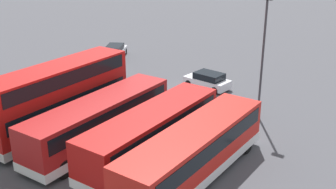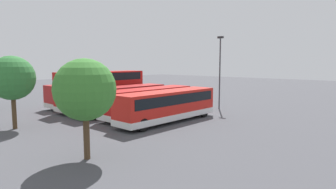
{
  "view_description": "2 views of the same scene",
  "coord_description": "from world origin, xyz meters",
  "px_view_note": "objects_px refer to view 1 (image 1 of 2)",
  "views": [
    {
      "loc": [
        -17.17,
        26.51,
        12.34
      ],
      "look_at": [
        -0.22,
        2.51,
        1.11
      ],
      "focal_mm": 44.08,
      "sensor_mm": 36.0,
      "label": 1
    },
    {
      "loc": [
        -24.91,
        29.17,
        5.57
      ],
      "look_at": [
        -2.34,
        4.58,
        1.82
      ],
      "focal_mm": 30.28,
      "sensor_mm": 36.0,
      "label": 2
    }
  ],
  "objects_px": {
    "bus_single_deck_near_end": "(195,151)",
    "waste_bin_yellow": "(67,73)",
    "bus_double_decker_fourth": "(59,96)",
    "bus_single_deck_second": "(152,132)",
    "bus_single_deck_fifth": "(32,95)",
    "car_small_green": "(115,52)",
    "bus_single_deck_third": "(100,120)",
    "lamp_post_tall": "(263,50)",
    "car_hatchback_silver": "(208,81)"
  },
  "relations": [
    {
      "from": "bus_single_deck_near_end",
      "to": "bus_single_deck_fifth",
      "type": "bearing_deg",
      "value": -1.11
    },
    {
      "from": "bus_single_deck_third",
      "to": "car_small_green",
      "type": "height_order",
      "value": "bus_single_deck_third"
    },
    {
      "from": "bus_single_deck_third",
      "to": "car_small_green",
      "type": "distance_m",
      "value": 19.98
    },
    {
      "from": "bus_single_deck_fifth",
      "to": "car_hatchback_silver",
      "type": "distance_m",
      "value": 14.63
    },
    {
      "from": "bus_single_deck_fifth",
      "to": "lamp_post_tall",
      "type": "distance_m",
      "value": 16.86
    },
    {
      "from": "bus_single_deck_fifth",
      "to": "waste_bin_yellow",
      "type": "xyz_separation_m",
      "value": [
        4.79,
        -7.47,
        -1.15
      ]
    },
    {
      "from": "bus_single_deck_near_end",
      "to": "bus_single_deck_third",
      "type": "height_order",
      "value": "same"
    },
    {
      "from": "bus_single_deck_near_end",
      "to": "waste_bin_yellow",
      "type": "distance_m",
      "value": 20.41
    },
    {
      "from": "bus_single_deck_third",
      "to": "waste_bin_yellow",
      "type": "distance_m",
      "value": 14.17
    },
    {
      "from": "car_hatchback_silver",
      "to": "bus_single_deck_fifth",
      "type": "bearing_deg",
      "value": 59.41
    },
    {
      "from": "bus_single_deck_near_end",
      "to": "lamp_post_tall",
      "type": "height_order",
      "value": "lamp_post_tall"
    },
    {
      "from": "bus_single_deck_second",
      "to": "car_small_green",
      "type": "bearing_deg",
      "value": -42.09
    },
    {
      "from": "bus_double_decker_fourth",
      "to": "waste_bin_yellow",
      "type": "distance_m",
      "value": 11.53
    },
    {
      "from": "bus_single_deck_near_end",
      "to": "bus_single_deck_second",
      "type": "relative_size",
      "value": 1.04
    },
    {
      "from": "bus_double_decker_fourth",
      "to": "bus_single_deck_fifth",
      "type": "bearing_deg",
      "value": -5.77
    },
    {
      "from": "bus_single_deck_third",
      "to": "bus_double_decker_fourth",
      "type": "xyz_separation_m",
      "value": [
        3.59,
        0.11,
        0.83
      ]
    },
    {
      "from": "bus_single_deck_second",
      "to": "waste_bin_yellow",
      "type": "bearing_deg",
      "value": -24.89
    },
    {
      "from": "bus_double_decker_fourth",
      "to": "car_hatchback_silver",
      "type": "xyz_separation_m",
      "value": [
        -3.98,
        -12.92,
        -1.75
      ]
    },
    {
      "from": "lamp_post_tall",
      "to": "waste_bin_yellow",
      "type": "relative_size",
      "value": 9.14
    },
    {
      "from": "bus_double_decker_fourth",
      "to": "bus_single_deck_fifth",
      "type": "relative_size",
      "value": 1.03
    },
    {
      "from": "bus_double_decker_fourth",
      "to": "bus_single_deck_second",
      "type": "bearing_deg",
      "value": -175.5
    },
    {
      "from": "bus_single_deck_third",
      "to": "lamp_post_tall",
      "type": "height_order",
      "value": "lamp_post_tall"
    },
    {
      "from": "car_hatchback_silver",
      "to": "bus_double_decker_fourth",
      "type": "bearing_deg",
      "value": 72.9
    },
    {
      "from": "bus_single_deck_second",
      "to": "waste_bin_yellow",
      "type": "distance_m",
      "value": 17.23
    },
    {
      "from": "car_hatchback_silver",
      "to": "waste_bin_yellow",
      "type": "height_order",
      "value": "car_hatchback_silver"
    },
    {
      "from": "bus_single_deck_near_end",
      "to": "lamp_post_tall",
      "type": "bearing_deg",
      "value": -86.69
    },
    {
      "from": "bus_single_deck_fifth",
      "to": "car_hatchback_silver",
      "type": "xyz_separation_m",
      "value": [
        -7.43,
        -12.57,
        -0.92
      ]
    },
    {
      "from": "bus_single_deck_third",
      "to": "car_hatchback_silver",
      "type": "xyz_separation_m",
      "value": [
        -0.38,
        -12.81,
        -0.92
      ]
    },
    {
      "from": "bus_single_deck_second",
      "to": "bus_single_deck_third",
      "type": "distance_m",
      "value": 3.79
    },
    {
      "from": "car_small_green",
      "to": "lamp_post_tall",
      "type": "bearing_deg",
      "value": 163.66
    },
    {
      "from": "car_hatchback_silver",
      "to": "car_small_green",
      "type": "distance_m",
      "value": 13.36
    },
    {
      "from": "bus_single_deck_fifth",
      "to": "lamp_post_tall",
      "type": "bearing_deg",
      "value": -144.84
    },
    {
      "from": "bus_single_deck_near_end",
      "to": "car_hatchback_silver",
      "type": "xyz_separation_m",
      "value": [
        6.63,
        -12.84,
        -0.92
      ]
    },
    {
      "from": "bus_single_deck_near_end",
      "to": "waste_bin_yellow",
      "type": "xyz_separation_m",
      "value": [
        18.85,
        -7.74,
        -1.15
      ]
    },
    {
      "from": "waste_bin_yellow",
      "to": "car_hatchback_silver",
      "type": "bearing_deg",
      "value": -157.33
    },
    {
      "from": "bus_single_deck_near_end",
      "to": "waste_bin_yellow",
      "type": "height_order",
      "value": "bus_single_deck_near_end"
    },
    {
      "from": "bus_double_decker_fourth",
      "to": "waste_bin_yellow",
      "type": "relative_size",
      "value": 11.54
    },
    {
      "from": "car_hatchback_silver",
      "to": "car_small_green",
      "type": "relative_size",
      "value": 0.85
    },
    {
      "from": "car_small_green",
      "to": "bus_single_deck_third",
      "type": "bearing_deg",
      "value": 129.66
    },
    {
      "from": "bus_single_deck_third",
      "to": "lamp_post_tall",
      "type": "bearing_deg",
      "value": -123.48
    },
    {
      "from": "bus_double_decker_fourth",
      "to": "car_hatchback_silver",
      "type": "distance_m",
      "value": 13.63
    },
    {
      "from": "bus_single_deck_second",
      "to": "waste_bin_yellow",
      "type": "xyz_separation_m",
      "value": [
        15.6,
        -7.24,
        -1.15
      ]
    },
    {
      "from": "bus_single_deck_near_end",
      "to": "car_hatchback_silver",
      "type": "distance_m",
      "value": 14.48
    },
    {
      "from": "lamp_post_tall",
      "to": "bus_single_deck_fifth",
      "type": "bearing_deg",
      "value": 35.16
    },
    {
      "from": "bus_double_decker_fourth",
      "to": "lamp_post_tall",
      "type": "bearing_deg",
      "value": -135.53
    },
    {
      "from": "bus_single_deck_near_end",
      "to": "bus_single_deck_third",
      "type": "bearing_deg",
      "value": -0.31
    },
    {
      "from": "car_small_green",
      "to": "bus_single_deck_second",
      "type": "bearing_deg",
      "value": 137.91
    },
    {
      "from": "bus_double_decker_fourth",
      "to": "lamp_post_tall",
      "type": "xyz_separation_m",
      "value": [
        -10.04,
        -9.86,
        2.58
      ]
    },
    {
      "from": "bus_single_deck_third",
      "to": "car_hatchback_silver",
      "type": "height_order",
      "value": "bus_single_deck_third"
    },
    {
      "from": "bus_double_decker_fourth",
      "to": "car_small_green",
      "type": "xyz_separation_m",
      "value": [
        9.14,
        -15.48,
        -1.75
      ]
    }
  ]
}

